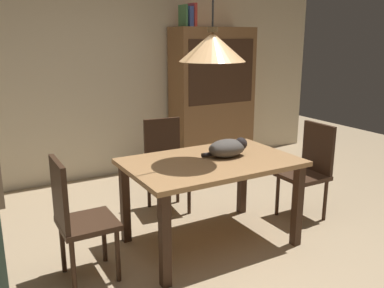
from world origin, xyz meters
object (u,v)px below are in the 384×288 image
object	(u,v)px
dining_table	(211,172)
pendant_lamp	(212,47)
book_blue_wide	(187,17)
book_green_slim	(183,16)
book_red_tall	(192,15)
cat_sleeping	(228,148)
chair_left_side	(76,215)
chair_far_back	(166,160)
chair_right_side	(309,167)
hutch_bookcase	(212,101)

from	to	relation	value
dining_table	pendant_lamp	distance (m)	1.01
book_blue_wide	book_green_slim	bearing A→B (deg)	180.00
book_green_slim	book_blue_wide	size ratio (longest dim) A/B	1.08
pendant_lamp	book_blue_wide	size ratio (longest dim) A/B	5.42
book_green_slim	book_red_tall	xyz separation A→B (m)	(0.12, 0.00, 0.01)
cat_sleeping	book_green_slim	size ratio (longest dim) A/B	1.51
dining_table	chair_left_side	size ratio (longest dim) A/B	1.51
dining_table	book_red_tall	distance (m)	2.50
cat_sleeping	pendant_lamp	world-z (taller)	pendant_lamp
cat_sleeping	pendant_lamp	distance (m)	0.86
pendant_lamp	chair_left_side	bearing A→B (deg)	179.98
chair_far_back	chair_right_side	bearing A→B (deg)	-38.12
hutch_bookcase	book_blue_wide	size ratio (longest dim) A/B	7.71
chair_left_side	hutch_bookcase	world-z (taller)	hutch_bookcase
book_blue_wide	cat_sleeping	bearing A→B (deg)	-109.10
book_red_tall	book_blue_wide	bearing A→B (deg)	180.00
cat_sleeping	book_green_slim	world-z (taller)	book_green_slim
pendant_lamp	book_red_tall	size ratio (longest dim) A/B	4.64
hutch_bookcase	book_green_slim	bearing A→B (deg)	179.80
dining_table	book_green_slim	size ratio (longest dim) A/B	5.38
chair_far_back	cat_sleeping	size ratio (longest dim) A/B	2.38
chair_left_side	hutch_bookcase	distance (m)	3.05
cat_sleeping	book_green_slim	distance (m)	2.29
chair_far_back	pendant_lamp	distance (m)	1.45
book_blue_wide	pendant_lamp	bearing A→B (deg)	-113.68
pendant_lamp	book_red_tall	world-z (taller)	pendant_lamp
chair_right_side	book_red_tall	distance (m)	2.43
chair_far_back	book_red_tall	size ratio (longest dim) A/B	3.32
hutch_bookcase	pendant_lamp	bearing A→B (deg)	-122.51
chair_left_side	cat_sleeping	world-z (taller)	chair_left_side
chair_left_side	chair_far_back	distance (m)	1.44
dining_table	book_green_slim	xyz separation A→B (m)	(0.78, 1.91, 1.33)
pendant_lamp	hutch_bookcase	xyz separation A→B (m)	(1.22, 1.91, -0.77)
chair_left_side	hutch_bookcase	size ratio (longest dim) A/B	0.50
dining_table	book_blue_wide	bearing A→B (deg)	66.32
chair_far_back	book_green_slim	xyz separation A→B (m)	(0.77, 1.03, 1.47)
dining_table	book_green_slim	distance (m)	2.46
chair_left_side	book_green_slim	distance (m)	3.07
hutch_bookcase	book_blue_wide	xyz separation A→B (m)	(-0.38, 0.00, 1.08)
chair_left_side	book_blue_wide	distance (m)	3.10
cat_sleeping	chair_left_side	bearing A→B (deg)	-179.22
chair_far_back	book_red_tall	world-z (taller)	book_red_tall
chair_left_side	book_green_slim	world-z (taller)	book_green_slim
chair_far_back	cat_sleeping	bearing A→B (deg)	-78.61
chair_far_back	pendant_lamp	xyz separation A→B (m)	(-0.01, -0.88, 1.15)
chair_right_side	hutch_bookcase	world-z (taller)	hutch_bookcase
book_green_slim	chair_far_back	bearing A→B (deg)	-126.77
chair_far_back	book_blue_wide	bearing A→B (deg)	51.25
book_blue_wide	chair_left_side	bearing A→B (deg)	-135.83
chair_left_side	book_red_tall	xyz separation A→B (m)	(2.03, 1.91, 1.48)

